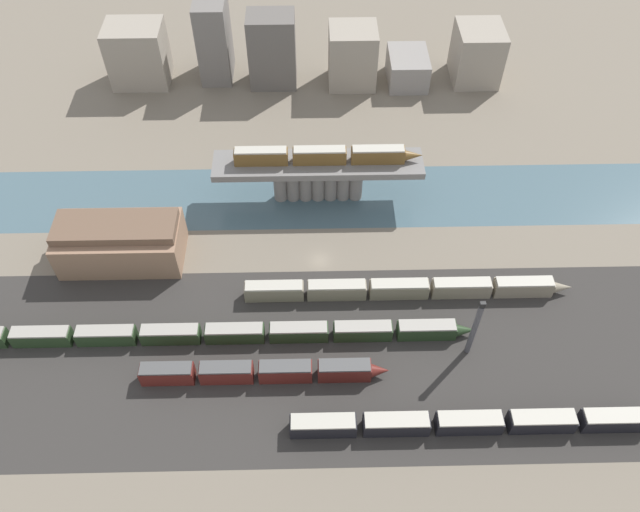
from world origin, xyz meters
TOP-DOWN VIEW (x-y plane):
  - ground_plane at (0.00, 0.00)m, footprint 400.00×400.00m
  - railbed_yard at (0.00, -24.00)m, footprint 280.00×42.00m
  - river_water at (0.00, 19.14)m, footprint 320.00×20.06m
  - bridge at (0.00, 19.14)m, footprint 46.34×8.91m
  - train_on_bridge at (1.66, 19.14)m, footprint 41.14×2.66m
  - train_yard_near at (26.36, -38.26)m, footprint 65.50×3.17m
  - train_yard_mid at (-11.03, -27.74)m, footprint 45.18×2.94m
  - train_yard_far at (-21.30, -19.19)m, footprint 100.61×2.86m
  - train_yard_outer at (17.07, -9.41)m, footprint 66.18×2.82m
  - warehouse_building at (-41.48, 1.88)m, footprint 25.31×12.65m
  - signal_tower at (27.49, -22.86)m, footprint 1.06×1.06m
  - city_block_far_left at (-47.90, 66.70)m, footprint 15.23×11.90m
  - city_block_left at (-27.18, 69.23)m, footprint 8.27×13.09m
  - city_block_center at (-11.45, 65.16)m, footprint 12.54×9.40m
  - city_block_right at (10.13, 64.68)m, footprint 12.71×11.59m
  - city_block_far_right at (25.52, 64.97)m, footprint 10.65×13.95m
  - city_block_tall at (44.29, 66.20)m, footprint 12.34×13.68m

SIDE VIEW (x-z plane):
  - ground_plane at x=0.00m, z-range 0.00..0.00m
  - river_water at x=0.00m, z-range 0.00..0.01m
  - railbed_yard at x=0.00m, z-range 0.00..0.01m
  - train_yard_far at x=-21.30m, z-range -0.03..3.56m
  - train_yard_near at x=26.36m, z-range -0.04..3.70m
  - train_yard_outer at x=17.07m, z-range -0.04..3.89m
  - train_yard_mid at x=-11.03m, z-range -0.04..4.04m
  - city_block_far_right at x=25.52m, z-range 0.00..8.05m
  - warehouse_building at x=-41.48m, z-range -0.25..10.06m
  - bridge at x=0.00m, z-range 2.02..12.79m
  - city_block_tall at x=44.29m, z-range 0.00..14.89m
  - signal_tower at x=27.49m, z-range -0.22..15.31m
  - city_block_right at x=10.13m, z-range 0.00..16.11m
  - city_block_far_left at x=-47.90m, z-range 0.00..16.40m
  - city_block_center at x=-11.45m, z-range 0.00..19.90m
  - city_block_left at x=-27.18m, z-range 0.00..22.17m
  - train_on_bridge at x=1.66m, z-range 10.74..14.43m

